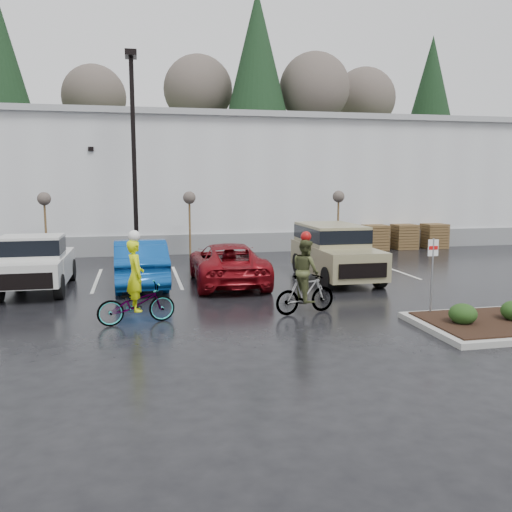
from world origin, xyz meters
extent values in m
plane|color=black|center=(0.00, 0.00, 0.00)|extent=(120.00, 120.00, 0.00)
cube|color=silver|center=(0.00, 22.00, 3.50)|extent=(60.00, 15.00, 7.00)
cube|color=slate|center=(0.00, 14.45, 0.50)|extent=(60.00, 0.12, 1.00)
cube|color=#999B9E|center=(0.00, 22.00, 7.05)|extent=(60.50, 15.50, 0.30)
cube|color=#1C3717|center=(0.00, 45.00, 3.00)|extent=(80.00, 25.00, 6.00)
cylinder|color=black|center=(-4.00, 12.00, 4.50)|extent=(0.20, 0.20, 9.00)
cube|color=black|center=(-4.00, 12.00, 9.10)|extent=(0.50, 1.00, 0.25)
cylinder|color=#533921|center=(-8.00, 13.00, 1.40)|extent=(0.10, 0.10, 2.80)
sphere|color=#473E39|center=(-8.00, 13.00, 2.90)|extent=(0.60, 0.60, 0.60)
cylinder|color=#533921|center=(-1.50, 13.00, 1.40)|extent=(0.10, 0.10, 2.80)
sphere|color=#473E39|center=(-1.50, 13.00, 2.90)|extent=(0.60, 0.60, 0.60)
cylinder|color=#533921|center=(6.00, 13.00, 1.40)|extent=(0.10, 0.10, 2.80)
sphere|color=#473E39|center=(6.00, 13.00, 2.90)|extent=(0.60, 0.60, 0.60)
cube|color=#533921|center=(8.50, 14.00, 0.68)|extent=(1.20, 1.20, 1.35)
cube|color=#533921|center=(10.20, 14.00, 0.68)|extent=(1.20, 1.20, 1.35)
cube|color=#533921|center=(12.00, 14.00, 0.68)|extent=(1.20, 1.20, 1.35)
ellipsoid|color=#1A3412|center=(4.00, -1.00, 0.41)|extent=(0.70, 0.70, 0.52)
cylinder|color=gray|center=(3.80, 0.20, 1.10)|extent=(0.05, 0.05, 2.20)
cube|color=white|center=(3.80, 0.20, 1.95)|extent=(0.30, 0.02, 0.45)
cube|color=red|center=(3.80, 0.19, 1.95)|extent=(0.26, 0.02, 0.10)
imported|color=#0D4292|center=(-3.89, 6.69, 0.83)|extent=(1.93, 5.12, 1.67)
imported|color=maroon|center=(-0.79, 6.31, 0.75)|extent=(2.63, 5.45, 1.49)
imported|color=#3F3F44|center=(-4.04, 1.40, 0.54)|extent=(2.14, 1.11, 1.07)
imported|color=#CAE00C|center=(-4.04, 1.40, 1.29)|extent=(0.58, 0.76, 1.87)
sphere|color=silver|center=(-4.04, 1.40, 2.32)|extent=(0.31, 0.31, 0.31)
imported|color=#3F3F44|center=(0.63, 1.48, 0.56)|extent=(1.87, 0.93, 1.12)
imported|color=#414625|center=(0.63, 1.48, 1.24)|extent=(0.66, 0.95, 1.77)
sphere|color=#990C0C|center=(0.63, 1.48, 2.19)|extent=(0.29, 0.29, 0.29)
camera|label=1|loc=(-3.95, -12.85, 3.78)|focal=38.00mm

